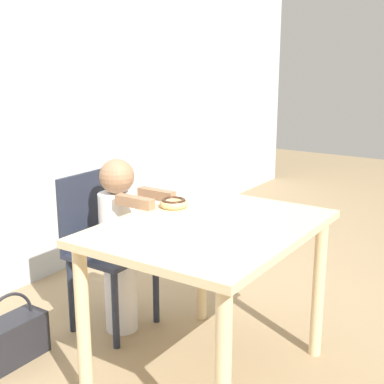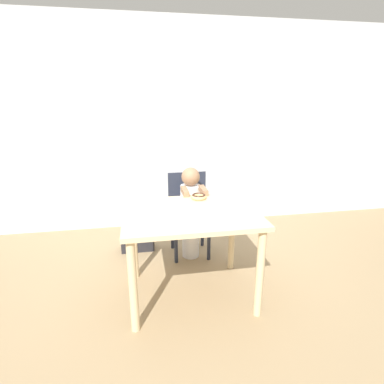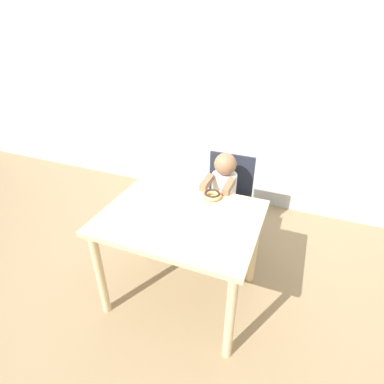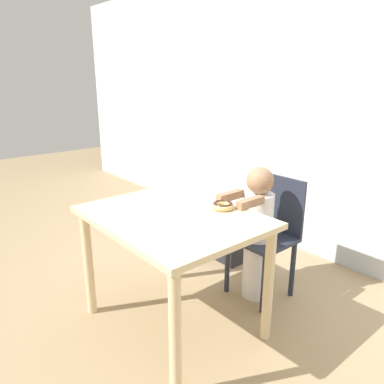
{
  "view_description": "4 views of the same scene",
  "coord_description": "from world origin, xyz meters",
  "views": [
    {
      "loc": [
        -1.9,
        -1.18,
        1.47
      ],
      "look_at": [
        0.03,
        0.12,
        0.87
      ],
      "focal_mm": 50.0,
      "sensor_mm": 36.0,
      "label": 1
    },
    {
      "loc": [
        -0.37,
        -2.15,
        1.6
      ],
      "look_at": [
        0.03,
        0.12,
        0.87
      ],
      "focal_mm": 28.0,
      "sensor_mm": 36.0,
      "label": 2
    },
    {
      "loc": [
        0.68,
        -1.48,
        1.89
      ],
      "look_at": [
        0.03,
        0.12,
        0.87
      ],
      "focal_mm": 28.0,
      "sensor_mm": 36.0,
      "label": 3
    },
    {
      "loc": [
        1.64,
        -1.23,
        1.53
      ],
      "look_at": [
        0.03,
        0.12,
        0.87
      ],
      "focal_mm": 35.0,
      "sensor_mm": 36.0,
      "label": 4
    }
  ],
  "objects": [
    {
      "name": "dining_table",
      "position": [
        0.0,
        0.0,
        0.64
      ],
      "size": [
        1.04,
        0.81,
        0.75
      ],
      "color": "beige",
      "rests_on": "ground_plane"
    },
    {
      "name": "handbag",
      "position": [
        -0.44,
        0.88,
        0.12
      ],
      "size": [
        0.35,
        0.16,
        0.36
      ],
      "color": "#232328",
      "rests_on": "ground_plane"
    },
    {
      "name": "wall_back",
      "position": [
        0.0,
        1.57,
        1.25
      ],
      "size": [
        8.0,
        0.05,
        2.5
      ],
      "color": "silver",
      "rests_on": "ground_plane"
    },
    {
      "name": "child_figure",
      "position": [
        0.11,
        0.64,
        0.51
      ],
      "size": [
        0.22,
        0.4,
        0.96
      ],
      "color": "white",
      "rests_on": "ground_plane"
    },
    {
      "name": "napkin",
      "position": [
        0.04,
        -0.0,
        0.75
      ],
      "size": [
        0.23,
        0.23,
        0.0
      ],
      "color": "white",
      "rests_on": "dining_table"
    },
    {
      "name": "ground_plane",
      "position": [
        0.0,
        0.0,
        0.0
      ],
      "size": [
        12.0,
        12.0,
        0.0
      ],
      "primitive_type": "plane",
      "color": "#997F5B"
    },
    {
      "name": "donut",
      "position": [
        0.12,
        0.29,
        0.78
      ],
      "size": [
        0.14,
        0.14,
        0.04
      ],
      "color": "#DBB270",
      "rests_on": "dining_table"
    },
    {
      "name": "chair",
      "position": [
        0.11,
        0.75,
        0.45
      ],
      "size": [
        0.4,
        0.38,
        0.86
      ],
      "color": "#232838",
      "rests_on": "ground_plane"
    }
  ]
}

